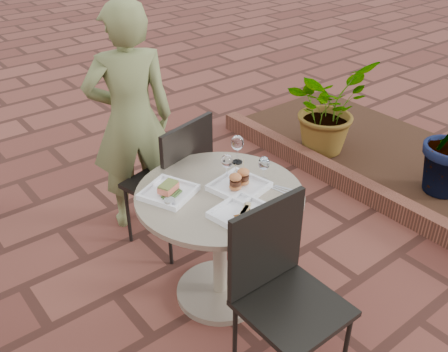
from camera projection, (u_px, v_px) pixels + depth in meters
ground at (213, 303)px, 2.95m from camera, size 60.00×60.00×0.00m
cafe_table at (220, 230)px, 2.76m from camera, size 0.90×0.90×0.73m
chair_far at (176, 174)px, 3.14m from camera, size 0.53×0.53×0.93m
chair_near at (280, 281)px, 2.32m from camera, size 0.44×0.44×0.93m
diner at (131, 121)px, 3.26m from camera, size 0.67×0.55×1.58m
plate_salmon at (169, 191)px, 2.61m from camera, size 0.32×0.32×0.07m
plate_sliders at (239, 184)px, 2.65m from camera, size 0.31×0.31×0.17m
plate_tuna at (244, 214)px, 2.44m from camera, size 0.31×0.31×0.03m
wine_glass_right at (264, 164)px, 2.69m from camera, size 0.06×0.06×0.15m
wine_glass_mid at (227, 162)px, 2.70m from camera, size 0.06×0.06×0.15m
wine_glass_far at (237, 143)px, 2.85m from camera, size 0.07×0.07×0.17m
steel_ramekin at (170, 203)px, 2.51m from camera, size 0.07×0.07×0.04m
cutlery_set at (286, 191)px, 2.65m from camera, size 0.15×0.21×0.00m
planter_curb at (349, 182)px, 3.96m from camera, size 0.12×3.00×0.15m
mulch_bed at (401, 160)px, 4.36m from camera, size 1.30×3.00×0.06m
potted_plant_a at (327, 107)px, 4.27m from camera, size 0.80×0.71×0.80m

